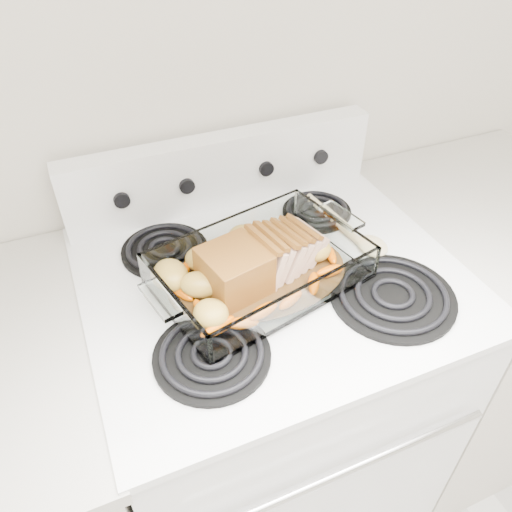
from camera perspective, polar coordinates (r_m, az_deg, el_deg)
name	(u,v)px	position (r m, az deg, el deg)	size (l,w,h in m)	color
electric_range	(269,398)	(1.40, 1.46, -15.90)	(0.78, 0.70, 1.12)	white
counter_left	(7,499)	(1.41, -26.58, -23.56)	(0.58, 0.68, 0.93)	silver
counter_right	(463,329)	(1.70, 22.63, -7.73)	(0.58, 0.68, 0.93)	silver
baking_dish	(260,272)	(1.01, 0.44, -1.87)	(0.40, 0.26, 0.08)	white
pork_roast	(253,262)	(0.99, -0.40, -0.72)	(0.26, 0.12, 0.09)	brown
roast_vegetables	(250,257)	(1.03, -0.67, -0.14)	(0.40, 0.22, 0.05)	#C95000
wooden_spoon	(356,233)	(1.17, 11.31, 2.57)	(0.08, 0.27, 0.02)	beige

